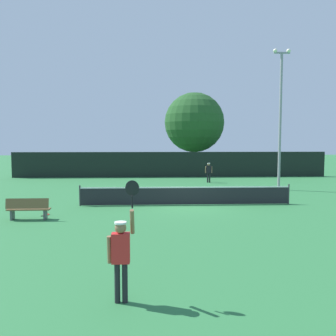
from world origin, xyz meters
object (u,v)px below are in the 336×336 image
(spare_racket, at_px, (46,215))
(large_tree, at_px, (194,123))
(tennis_ball, at_px, (155,195))
(parked_car_mid, at_px, (221,163))
(parked_car_far, at_px, (257,163))
(light_pole, at_px, (280,112))
(player_receiving, at_px, (209,171))
(parked_car_near, at_px, (187,164))
(player_serving, at_px, (121,249))
(courtside_bench, at_px, (28,209))

(spare_racket, height_order, large_tree, large_tree)
(tennis_ball, relative_size, parked_car_mid, 0.02)
(parked_car_far, bearing_deg, tennis_ball, -129.80)
(light_pole, distance_m, parked_car_mid, 16.31)
(player_receiving, height_order, parked_car_near, parked_car_near)
(player_receiving, bearing_deg, player_serving, 76.11)
(large_tree, distance_m, parked_car_near, 4.56)
(light_pole, bearing_deg, large_tree, 107.67)
(player_receiving, distance_m, parked_car_mid, 11.70)
(courtside_bench, xyz_separation_m, parked_car_far, (17.09, 24.11, 0.30))
(light_pole, bearing_deg, parked_car_near, 108.78)
(light_pole, bearing_deg, parked_car_far, 78.68)
(parked_car_mid, bearing_deg, tennis_ball, -113.27)
(player_serving, height_order, tennis_ball, player_serving)
(large_tree, bearing_deg, light_pole, -72.33)
(tennis_ball, xyz_separation_m, spare_racket, (-5.02, -5.38, -0.01))
(player_receiving, distance_m, light_pole, 7.43)
(tennis_ball, distance_m, large_tree, 16.93)
(spare_racket, relative_size, parked_car_mid, 0.12)
(parked_car_far, bearing_deg, light_pole, -107.96)
(player_serving, xyz_separation_m, large_tree, (5.11, 30.02, 4.01))
(tennis_ball, xyz_separation_m, courtside_bench, (-5.49, -6.35, 0.45))
(light_pole, relative_size, large_tree, 1.15)
(spare_racket, height_order, parked_car_far, parked_car_far)
(tennis_ball, xyz_separation_m, light_pole, (8.50, 2.27, 5.28))
(player_serving, relative_size, parked_car_near, 0.59)
(tennis_ball, relative_size, light_pole, 0.01)
(parked_car_near, relative_size, parked_car_mid, 1.05)
(large_tree, distance_m, parked_car_far, 8.83)
(player_serving, height_order, parked_car_far, player_serving)
(player_serving, bearing_deg, parked_car_near, 81.84)
(courtside_bench, height_order, large_tree, large_tree)
(light_pole, relative_size, parked_car_mid, 2.24)
(player_receiving, relative_size, tennis_ball, 22.96)
(parked_car_near, bearing_deg, player_receiving, -93.88)
(parked_car_near, xyz_separation_m, parked_car_far, (7.99, 1.13, 0.00))
(parked_car_far, bearing_deg, parked_car_near, -178.58)
(spare_racket, bearing_deg, courtside_bench, -115.53)
(player_serving, distance_m, courtside_bench, 9.37)
(parked_car_near, bearing_deg, light_pole, -79.46)
(player_receiving, bearing_deg, light_pole, 133.26)
(tennis_ball, xyz_separation_m, parked_car_near, (3.62, 16.63, 0.74))
(player_receiving, distance_m, parked_car_near, 10.01)
(spare_racket, relative_size, light_pole, 0.05)
(spare_racket, xyz_separation_m, light_pole, (13.52, 7.65, 5.29))
(parked_car_near, relative_size, parked_car_far, 1.01)
(large_tree, bearing_deg, parked_car_far, 16.68)
(tennis_ball, relative_size, spare_racket, 0.13)
(courtside_bench, relative_size, parked_car_near, 0.41)
(player_serving, bearing_deg, tennis_ball, 86.66)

